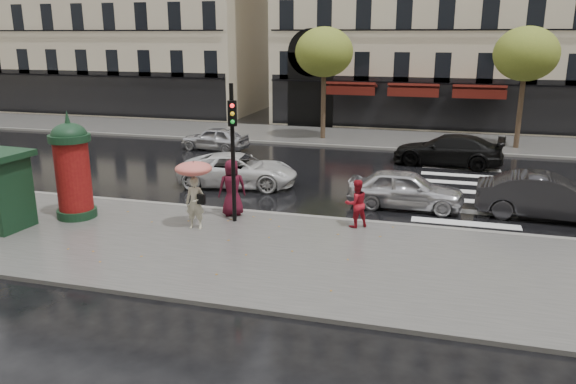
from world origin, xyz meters
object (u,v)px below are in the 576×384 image
(woman_umbrella, at_px, (194,184))
(car_white, at_px, (238,170))
(morris_column, at_px, (72,167))
(car_far_silver, at_px, (215,138))
(woman_red, at_px, (356,203))
(car_silver, at_px, (406,189))
(car_darkgrey, at_px, (547,197))
(traffic_light, at_px, (233,140))
(man_burgundy, at_px, (232,188))
(car_black, at_px, (448,150))

(woman_umbrella, bearing_deg, car_white, 96.79)
(morris_column, xyz_separation_m, car_far_silver, (-0.17, 12.61, -1.24))
(woman_red, distance_m, car_silver, 3.26)
(car_darkgrey, relative_size, car_far_silver, 1.24)
(car_darkgrey, distance_m, car_far_silver, 17.73)
(traffic_light, height_order, car_darkgrey, traffic_light)
(traffic_light, height_order, car_far_silver, traffic_light)
(woman_red, bearing_deg, morris_column, -25.28)
(man_burgundy, xyz_separation_m, car_silver, (5.69, 2.88, -0.39))
(woman_umbrella, distance_m, car_white, 5.86)
(car_far_silver, bearing_deg, traffic_light, 31.87)
(man_burgundy, xyz_separation_m, traffic_light, (0.33, -0.68, 1.80))
(car_silver, relative_size, car_black, 0.81)
(car_silver, bearing_deg, car_white, 80.45)
(car_black, bearing_deg, traffic_light, -25.32)
(car_white, bearing_deg, car_darkgrey, -102.91)
(woman_umbrella, height_order, woman_red, woman_umbrella)
(car_white, bearing_deg, traffic_light, -168.08)
(car_darkgrey, bearing_deg, car_white, 88.55)
(man_burgundy, xyz_separation_m, car_black, (7.15, 10.56, -0.35))
(woman_umbrella, xyz_separation_m, car_darkgrey, (11.17, 4.56, -0.84))
(woman_red, distance_m, traffic_light, 4.50)
(car_far_silver, bearing_deg, man_burgundy, 31.85)
(woman_red, bearing_deg, traffic_light, -25.94)
(car_white, height_order, car_black, car_black)
(car_far_silver, bearing_deg, morris_column, 6.91)
(car_far_silver, bearing_deg, car_black, 94.19)
(woman_umbrella, height_order, car_darkgrey, woman_umbrella)
(car_silver, bearing_deg, car_far_silver, 54.15)
(car_silver, distance_m, car_black, 7.82)
(woman_umbrella, distance_m, car_silver, 7.83)
(car_white, xyz_separation_m, car_black, (8.49, 6.43, 0.06))
(morris_column, height_order, car_black, morris_column)
(morris_column, bearing_deg, car_far_silver, 90.78)
(car_far_silver, bearing_deg, car_silver, 59.71)
(woman_red, distance_m, morris_column, 9.62)
(woman_red, bearing_deg, car_silver, -149.61)
(woman_umbrella, bearing_deg, car_far_silver, 110.21)
(woman_red, distance_m, car_far_silver, 14.65)
(morris_column, height_order, car_far_silver, morris_column)
(car_black, bearing_deg, woman_red, -8.98)
(woman_umbrella, xyz_separation_m, traffic_light, (0.98, 0.93, 1.29))
(man_burgundy, height_order, car_silver, man_burgundy)
(car_black, bearing_deg, woman_umbrella, -26.74)
(man_burgundy, relative_size, morris_column, 0.54)
(traffic_light, relative_size, car_white, 0.92)
(traffic_light, distance_m, car_far_silver, 13.14)
(traffic_light, bearing_deg, car_far_silver, 115.73)
(car_silver, xyz_separation_m, car_darkgrey, (4.82, 0.07, 0.06))
(car_white, distance_m, car_black, 10.65)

